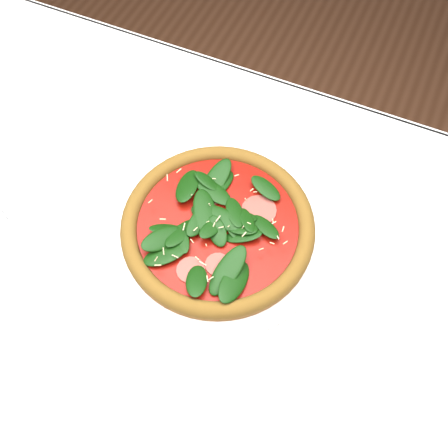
% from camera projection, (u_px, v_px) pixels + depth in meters
% --- Properties ---
extents(ground, '(6.00, 6.00, 0.00)m').
position_uv_depth(ground, '(190.00, 366.00, 1.41)').
color(ground, brown).
rests_on(ground, ground).
extents(dining_table, '(1.21, 0.81, 0.75)m').
position_uv_depth(dining_table, '(167.00, 274.00, 0.85)').
color(dining_table, silver).
rests_on(dining_table, ground).
extents(plate, '(0.34, 0.34, 0.01)m').
position_uv_depth(plate, '(218.00, 231.00, 0.76)').
color(plate, white).
rests_on(plate, dining_table).
extents(pizza, '(0.34, 0.34, 0.04)m').
position_uv_depth(pizza, '(218.00, 224.00, 0.75)').
color(pizza, brown).
rests_on(pizza, plate).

